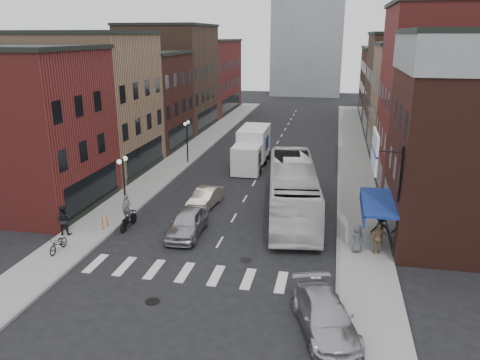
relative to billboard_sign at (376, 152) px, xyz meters
The scene contains 31 objects.
ground 10.56m from the billboard_sign, behind, with size 160.00×160.00×0.00m, color black.
sidewalk_left 28.12m from the billboard_sign, 128.47° to the left, with size 3.00×74.00×0.15m, color gray.
sidewalk_right 22.34m from the billboard_sign, 90.23° to the left, with size 3.00×74.00×0.15m, color gray.
curb_left 27.25m from the billboard_sign, 125.94° to the left, with size 0.20×74.00×0.16m, color gray.
curb_right 22.41m from the billboard_sign, 94.22° to the left, with size 0.20×74.00×0.16m, color gray.
crosswalk_stripes 11.12m from the billboard_sign, 157.82° to the right, with size 12.00×2.20×0.01m, color silver.
bldg_left_near 23.92m from the billboard_sign, behind, with size 10.30×9.20×11.30m.
bldg_left_mid_a 27.17m from the billboard_sign, 150.21° to the left, with size 10.30×10.20×12.30m.
bldg_left_mid_b 33.30m from the billboard_sign, 135.10° to the left, with size 10.30×10.20×10.30m.
bldg_left_far_a 41.79m from the billboard_sign, 124.35° to the left, with size 10.30×12.20×13.30m.
bldg_left_far_b 53.93m from the billboard_sign, 115.93° to the left, with size 10.30×16.20×11.30m.
bldg_right_mid_a 14.98m from the billboard_sign, 64.61° to the left, with size 10.30×10.20×14.30m.
bldg_right_mid_b 24.36m from the billboard_sign, 74.75° to the left, with size 10.30×10.20×11.30m.
bldg_right_far_a 35.09m from the billboard_sign, 79.48° to the left, with size 10.30×12.20×12.30m.
bldg_right_far_b 48.93m from the billboard_sign, 82.47° to the left, with size 10.30×16.20×10.30m.
awning_blue 4.05m from the billboard_sign, 80.39° to the left, with size 1.80×5.00×0.78m.
billboard_sign is the anchor object (origin of this frame).
streetlamp_near 16.68m from the billboard_sign, 167.65° to the left, with size 0.32×1.22×4.11m.
streetlamp_far 23.92m from the billboard_sign, 132.41° to the left, with size 0.32×1.22×4.11m.
bike_rack 17.14m from the billboard_sign, behind, with size 0.08×0.68×0.80m.
box_truck 20.57m from the billboard_sign, 118.81° to the left, with size 2.58×8.18×3.55m.
motorcycle_rider 15.79m from the billboard_sign, behind, with size 0.63×2.24×2.29m.
transit_bus 8.81m from the billboard_sign, 128.46° to the left, with size 3.06×13.06×3.64m, color silver.
sedan_left_near 12.12m from the billboard_sign, behind, with size 1.91×4.75×1.62m, color #AAABAF.
sedan_left_far 13.83m from the billboard_sign, 150.65° to the left, with size 1.42×4.09×1.35m, color beige.
curb_car 9.25m from the billboard_sign, 106.51° to the right, with size 2.07×5.09×1.48m, color #AEAEB3.
parked_bicycle 18.27m from the billboard_sign, behind, with size 0.61×1.76×0.92m, color black.
ped_left_solo 18.88m from the billboard_sign, behind, with size 0.91×0.53×1.88m, color black.
ped_right_a 5.62m from the billboard_sign, 69.59° to the left, with size 1.10×0.55×1.70m, color black.
ped_right_b 5.10m from the billboard_sign, 43.39° to the left, with size 1.10×0.55×1.87m, color #99764D.
ped_right_c 5.24m from the billboard_sign, 136.17° to the left, with size 0.78×0.51×1.60m, color #515358.
Camera 1 is at (6.37, -24.00, 11.95)m, focal length 35.00 mm.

